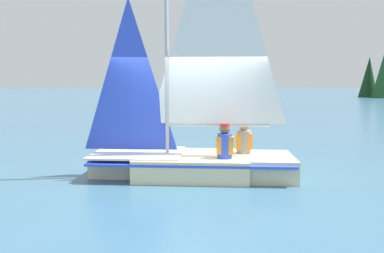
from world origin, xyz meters
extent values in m
plane|color=#38607A|center=(0.00, 0.00, 0.00)|extent=(260.00, 260.00, 0.00)
cube|color=beige|center=(0.00, 0.00, 0.23)|extent=(2.78, 2.74, 0.46)
cube|color=beige|center=(-1.21, -1.10, 0.23)|extent=(1.31, 1.30, 0.46)
cube|color=beige|center=(1.21, 1.10, 0.23)|extent=(1.63, 1.66, 0.46)
cube|color=blue|center=(0.00, 0.00, 0.38)|extent=(4.12, 3.97, 0.05)
cube|color=silver|center=(-0.85, -0.78, 0.48)|extent=(2.39, 2.36, 0.04)
cylinder|color=#B7B7BC|center=(-0.39, -0.35, 3.14)|extent=(0.08, 0.08, 5.36)
cylinder|color=#B7B7BC|center=(0.40, 0.36, 1.10)|extent=(1.61, 1.48, 0.07)
pyramid|color=white|center=(0.40, 0.36, 3.41)|extent=(1.52, 1.40, 4.57)
pyramid|color=blue|center=(-0.97, -0.88, 2.14)|extent=(1.08, 0.99, 3.16)
cube|color=black|center=(1.61, 1.47, 0.16)|extent=(0.08, 0.08, 0.32)
cube|color=black|center=(0.71, 0.23, 0.23)|extent=(0.37, 0.37, 0.45)
cylinder|color=blue|center=(0.71, 0.23, 0.71)|extent=(0.42, 0.42, 0.50)
cube|color=orange|center=(0.71, 0.23, 0.73)|extent=(0.43, 0.42, 0.35)
sphere|color=brown|center=(0.71, 0.23, 1.05)|extent=(0.22, 0.22, 0.22)
cylinder|color=red|center=(0.71, 0.23, 1.14)|extent=(0.30, 0.30, 0.06)
cube|color=black|center=(0.65, 0.92, 0.23)|extent=(0.37, 0.37, 0.45)
cylinder|color=gray|center=(0.65, 0.92, 0.71)|extent=(0.42, 0.42, 0.50)
cube|color=orange|center=(0.65, 0.92, 0.73)|extent=(0.43, 0.42, 0.35)
sphere|color=#A87A56|center=(0.65, 0.92, 1.05)|extent=(0.22, 0.22, 0.22)
cone|color=#143319|center=(-14.79, 47.46, 2.74)|extent=(2.46, 2.46, 5.47)
cone|color=#1E4C23|center=(-12.44, 46.27, 3.07)|extent=(2.73, 2.73, 6.14)
camera|label=1|loc=(5.63, -5.38, 1.97)|focal=35.00mm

